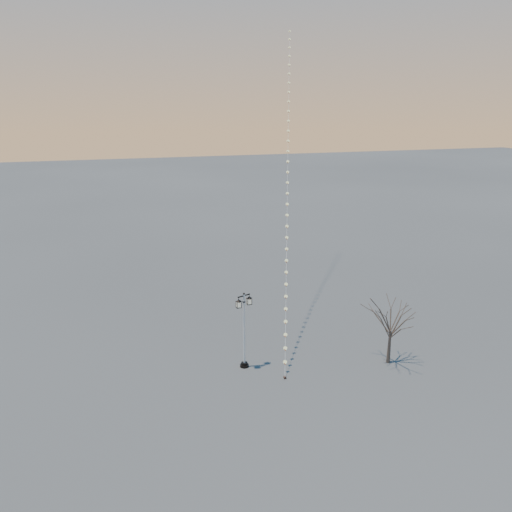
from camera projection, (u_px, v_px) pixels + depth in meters
name	position (u px, v px, depth m)	size (l,w,h in m)	color
ground	(309.00, 386.00, 33.57)	(300.00, 300.00, 0.00)	#444445
street_lamp	(244.00, 327.00, 35.26)	(1.31, 0.83, 5.43)	black
bare_tree	(391.00, 322.00, 35.85)	(2.67, 2.67, 4.42)	#40332B
kite_train	(288.00, 164.00, 44.76)	(10.80, 27.44, 25.20)	#311D16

